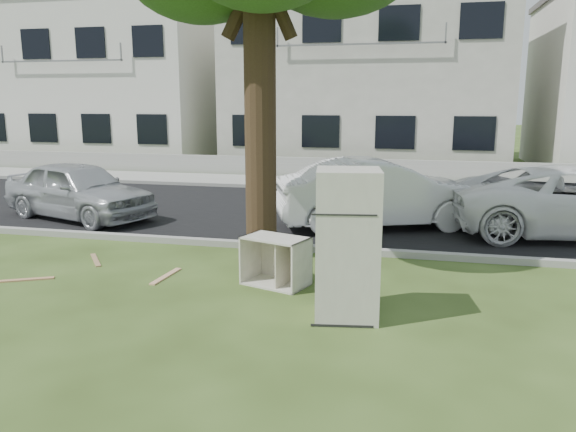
% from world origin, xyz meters
% --- Properties ---
extents(ground, '(120.00, 120.00, 0.00)m').
position_xyz_m(ground, '(0.00, 0.00, 0.00)').
color(ground, '#2F4117').
extents(road, '(120.00, 7.00, 0.01)m').
position_xyz_m(road, '(0.00, 6.00, 0.01)').
color(road, black).
rests_on(road, ground).
extents(kerb_near, '(120.00, 0.18, 0.12)m').
position_xyz_m(kerb_near, '(0.00, 2.45, 0.00)').
color(kerb_near, gray).
rests_on(kerb_near, ground).
extents(kerb_far, '(120.00, 0.18, 0.12)m').
position_xyz_m(kerb_far, '(0.00, 9.55, 0.00)').
color(kerb_far, gray).
rests_on(kerb_far, ground).
extents(sidewalk, '(120.00, 2.80, 0.01)m').
position_xyz_m(sidewalk, '(0.00, 11.00, 0.01)').
color(sidewalk, gray).
rests_on(sidewalk, ground).
extents(low_wall, '(120.00, 0.15, 0.70)m').
position_xyz_m(low_wall, '(0.00, 12.60, 0.35)').
color(low_wall, gray).
rests_on(low_wall, ground).
extents(townhouse_left, '(10.20, 8.16, 7.04)m').
position_xyz_m(townhouse_left, '(-12.00, 17.50, 3.52)').
color(townhouse_left, silver).
rests_on(townhouse_left, ground).
extents(townhouse_center, '(11.22, 8.16, 7.44)m').
position_xyz_m(townhouse_center, '(0.00, 17.50, 3.72)').
color(townhouse_center, beige).
rests_on(townhouse_center, ground).
extents(fridge, '(0.90, 0.85, 1.93)m').
position_xyz_m(fridge, '(1.41, -0.58, 0.97)').
color(fridge, silver).
rests_on(fridge, ground).
extents(cabinet, '(1.09, 0.87, 0.74)m').
position_xyz_m(cabinet, '(0.20, 0.47, 0.37)').
color(cabinet, beige).
rests_on(cabinet, ground).
extents(plank_a, '(1.06, 0.60, 0.02)m').
position_xyz_m(plank_a, '(-3.80, -0.31, 0.01)').
color(plank_a, '#B17E55').
rests_on(plank_a, ground).
extents(plank_b, '(0.59, 0.72, 0.02)m').
position_xyz_m(plank_b, '(-3.21, 1.00, 0.01)').
color(plank_b, '#9B7751').
rests_on(plank_b, ground).
extents(plank_c, '(0.16, 0.87, 0.02)m').
position_xyz_m(plank_c, '(-1.60, 0.42, 0.01)').
color(plank_c, tan).
rests_on(plank_c, ground).
extents(car_center, '(4.84, 3.15, 1.51)m').
position_xyz_m(car_center, '(1.47, 4.80, 0.75)').
color(car_center, white).
rests_on(car_center, ground).
extents(car_left, '(4.32, 2.84, 1.37)m').
position_xyz_m(car_left, '(-5.53, 4.13, 0.68)').
color(car_left, '#A8ABB0').
rests_on(car_left, ground).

